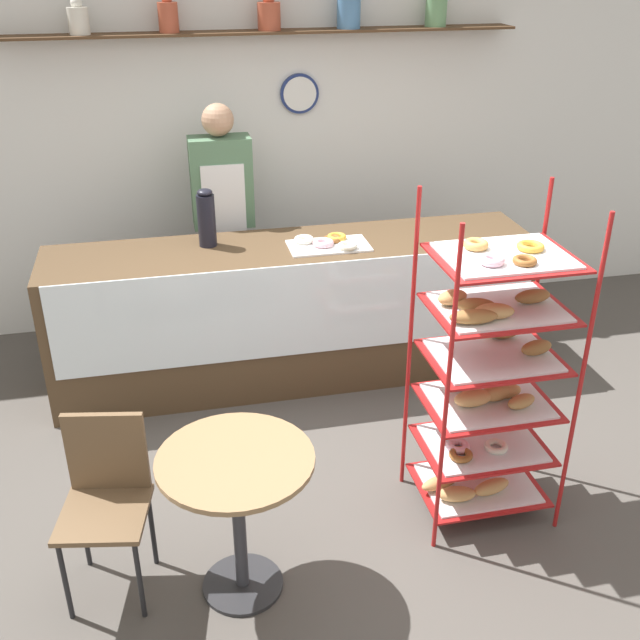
% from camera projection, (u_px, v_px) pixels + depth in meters
% --- Properties ---
extents(ground_plane, '(14.00, 14.00, 0.00)m').
position_uv_depth(ground_plane, '(337.00, 485.00, 4.18)').
color(ground_plane, '#4C4742').
extents(back_wall, '(10.00, 0.30, 2.70)m').
position_uv_depth(back_wall, '(266.00, 143.00, 5.59)').
color(back_wall, white).
rests_on(back_wall, ground_plane).
extents(display_counter, '(3.19, 0.68, 0.96)m').
position_uv_depth(display_counter, '(294.00, 312.00, 5.04)').
color(display_counter, '#4C3823').
rests_on(display_counter, ground_plane).
extents(pastry_rack, '(0.69, 0.54, 1.71)m').
position_uv_depth(pastry_rack, '(488.00, 381.00, 3.70)').
color(pastry_rack, '#A51919').
rests_on(pastry_rack, ground_plane).
extents(person_worker, '(0.42, 0.23, 1.76)m').
position_uv_depth(person_worker, '(224.00, 218.00, 5.28)').
color(person_worker, '#282833').
rests_on(person_worker, ground_plane).
extents(cafe_table, '(0.69, 0.69, 0.75)m').
position_uv_depth(cafe_table, '(237.00, 492.00, 3.27)').
color(cafe_table, '#262628').
rests_on(cafe_table, ground_plane).
extents(cafe_chair, '(0.44, 0.44, 0.86)m').
position_uv_depth(cafe_chair, '(106.00, 488.00, 3.35)').
color(cafe_chair, black).
rests_on(cafe_chair, ground_plane).
extents(coffee_carafe, '(0.11, 0.11, 0.38)m').
position_uv_depth(coffee_carafe, '(206.00, 218.00, 4.74)').
color(coffee_carafe, black).
rests_on(coffee_carafe, display_counter).
extents(donut_tray_counter, '(0.52, 0.30, 0.05)m').
position_uv_depth(donut_tray_counter, '(328.00, 243.00, 4.80)').
color(donut_tray_counter, white).
rests_on(donut_tray_counter, display_counter).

